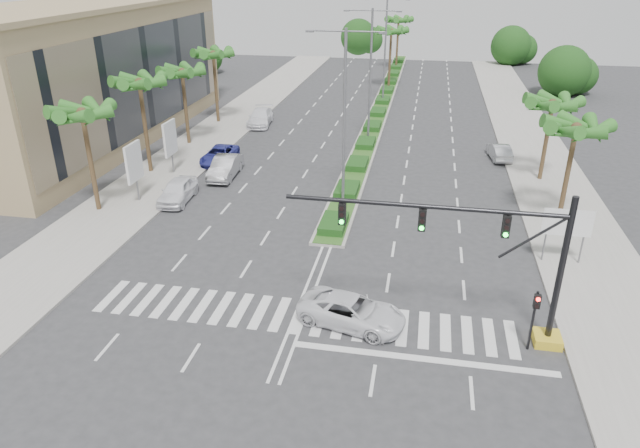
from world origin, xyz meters
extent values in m
plane|color=#333335|center=(0.00, 0.00, 0.00)|extent=(160.00, 160.00, 0.00)
cube|color=gray|center=(15.20, 20.00, 0.07)|extent=(6.00, 120.00, 0.15)
cube|color=gray|center=(-15.20, 20.00, 0.07)|extent=(6.00, 120.00, 0.15)
cube|color=gray|center=(0.00, 45.00, 0.10)|extent=(2.20, 75.00, 0.20)
cube|color=#295B1F|center=(0.00, 45.00, 0.22)|extent=(1.80, 75.00, 0.04)
cube|color=tan|center=(-26.00, 26.00, 6.00)|extent=(12.00, 36.00, 12.00)
cube|color=gold|center=(11.50, 0.00, 0.23)|extent=(1.20, 1.20, 0.45)
cylinder|color=black|center=(11.50, 0.00, 3.70)|extent=(0.28, 0.28, 7.00)
cylinder|color=black|center=(5.50, 0.00, 6.30)|extent=(12.00, 0.20, 0.20)
cylinder|color=black|center=(10.10, 0.00, 5.20)|extent=(2.53, 0.12, 2.15)
cube|color=black|center=(9.00, 0.00, 5.65)|extent=(0.32, 0.24, 1.00)
cylinder|color=#19E533|center=(9.00, -0.14, 5.33)|extent=(0.20, 0.06, 0.20)
cube|color=black|center=(5.50, 0.00, 5.65)|extent=(0.32, 0.24, 1.00)
cylinder|color=#19E533|center=(5.50, -0.14, 5.33)|extent=(0.20, 0.06, 0.20)
cube|color=black|center=(2.00, 0.00, 5.65)|extent=(0.32, 0.24, 1.00)
cylinder|color=#19E533|center=(2.00, -0.14, 5.33)|extent=(0.20, 0.06, 0.20)
cylinder|color=black|center=(10.60, -0.60, 1.50)|extent=(0.12, 0.12, 3.00)
cube|color=black|center=(10.60, -0.75, 2.60)|extent=(0.28, 0.22, 0.65)
cylinder|color=red|center=(10.60, -0.88, 2.78)|extent=(0.18, 0.05, 0.18)
cylinder|color=slate|center=(12.50, 8.00, 1.40)|extent=(0.10, 0.10, 2.80)
cylinder|color=slate|center=(14.50, 8.00, 1.40)|extent=(0.10, 0.10, 2.80)
cube|color=#0C6638|center=(13.50, 8.00, 2.60)|extent=(2.60, 0.08, 1.50)
cube|color=white|center=(13.50, 7.95, 2.60)|extent=(2.70, 0.02, 1.60)
cylinder|color=slate|center=(-14.50, 12.00, 1.40)|extent=(0.12, 0.12, 2.80)
cube|color=white|center=(-14.50, 12.00, 3.00)|extent=(0.18, 2.10, 2.70)
cube|color=#D8594C|center=(-14.50, 12.00, 3.00)|extent=(0.12, 2.00, 2.60)
cylinder|color=slate|center=(-14.50, 18.00, 1.40)|extent=(0.12, 0.12, 2.80)
cube|color=white|center=(-14.50, 18.00, 3.00)|extent=(0.18, 2.10, 2.70)
cube|color=#D8594C|center=(-14.50, 18.00, 3.00)|extent=(0.12, 2.00, 2.60)
cylinder|color=brown|center=(-16.50, 10.00, 3.50)|extent=(0.32, 0.32, 7.00)
sphere|color=brown|center=(-16.50, 10.00, 6.90)|extent=(0.70, 0.70, 0.70)
cone|color=#2B5F1E|center=(-15.40, 10.00, 6.80)|extent=(0.90, 3.62, 1.50)
cone|color=#2B5F1E|center=(-15.81, 10.86, 6.80)|extent=(3.39, 2.96, 1.50)
cone|color=#2B5F1E|center=(-16.74, 11.07, 6.80)|extent=(3.73, 1.68, 1.50)
cone|color=#2B5F1E|center=(-17.49, 10.48, 6.80)|extent=(2.38, 3.65, 1.50)
cone|color=#2B5F1E|center=(-17.49, 9.52, 6.80)|extent=(2.38, 3.65, 1.50)
cone|color=#2B5F1E|center=(-16.74, 8.93, 6.80)|extent=(3.73, 1.68, 1.50)
cone|color=#2B5F1E|center=(-15.81, 9.14, 6.80)|extent=(3.39, 2.96, 1.50)
cylinder|color=brown|center=(-16.50, 18.00, 3.70)|extent=(0.32, 0.32, 7.40)
sphere|color=brown|center=(-16.50, 18.00, 7.30)|extent=(0.70, 0.70, 0.70)
cone|color=#2B5F1E|center=(-15.40, 18.00, 7.20)|extent=(0.90, 3.62, 1.50)
cone|color=#2B5F1E|center=(-15.81, 18.86, 7.20)|extent=(3.39, 2.96, 1.50)
cone|color=#2B5F1E|center=(-16.74, 19.07, 7.20)|extent=(3.73, 1.68, 1.50)
cone|color=#2B5F1E|center=(-17.49, 18.48, 7.20)|extent=(2.38, 3.65, 1.50)
cone|color=#2B5F1E|center=(-17.49, 17.52, 7.20)|extent=(2.38, 3.65, 1.50)
cone|color=#2B5F1E|center=(-16.74, 16.93, 7.20)|extent=(3.73, 1.68, 1.50)
cone|color=#2B5F1E|center=(-15.81, 17.14, 7.20)|extent=(3.39, 2.96, 1.50)
cylinder|color=brown|center=(-16.50, 26.00, 3.40)|extent=(0.32, 0.32, 6.80)
sphere|color=brown|center=(-16.50, 26.00, 6.70)|extent=(0.70, 0.70, 0.70)
cone|color=#2B5F1E|center=(-15.40, 26.00, 6.60)|extent=(0.90, 3.62, 1.50)
cone|color=#2B5F1E|center=(-15.81, 26.86, 6.60)|extent=(3.39, 2.96, 1.50)
cone|color=#2B5F1E|center=(-16.74, 27.07, 6.60)|extent=(3.73, 1.68, 1.50)
cone|color=#2B5F1E|center=(-17.49, 26.48, 6.60)|extent=(2.38, 3.65, 1.50)
cone|color=#2B5F1E|center=(-17.49, 25.52, 6.60)|extent=(2.38, 3.65, 1.50)
cone|color=#2B5F1E|center=(-16.74, 24.93, 6.60)|extent=(3.73, 1.68, 1.50)
cone|color=#2B5F1E|center=(-15.81, 25.14, 6.60)|extent=(3.39, 2.96, 1.50)
cylinder|color=brown|center=(-16.50, 34.00, 3.60)|extent=(0.32, 0.32, 7.20)
sphere|color=brown|center=(-16.50, 34.00, 7.10)|extent=(0.70, 0.70, 0.70)
cone|color=#2B5F1E|center=(-15.40, 34.00, 7.00)|extent=(0.90, 3.62, 1.50)
cone|color=#2B5F1E|center=(-15.81, 34.86, 7.00)|extent=(3.39, 2.96, 1.50)
cone|color=#2B5F1E|center=(-16.74, 35.07, 7.00)|extent=(3.73, 1.68, 1.50)
cone|color=#2B5F1E|center=(-17.49, 34.48, 7.00)|extent=(2.38, 3.65, 1.50)
cone|color=#2B5F1E|center=(-17.49, 33.52, 7.00)|extent=(2.38, 3.65, 1.50)
cone|color=#2B5F1E|center=(-16.74, 32.93, 7.00)|extent=(3.73, 1.68, 1.50)
cone|color=#2B5F1E|center=(-15.81, 33.14, 7.00)|extent=(3.39, 2.96, 1.50)
cylinder|color=brown|center=(14.50, 14.00, 3.25)|extent=(0.32, 0.32, 6.50)
sphere|color=brown|center=(14.50, 14.00, 6.40)|extent=(0.70, 0.70, 0.70)
cone|color=#2B5F1E|center=(15.60, 14.00, 6.30)|extent=(0.90, 3.62, 1.50)
cone|color=#2B5F1E|center=(15.19, 14.86, 6.30)|extent=(3.39, 2.96, 1.50)
cone|color=#2B5F1E|center=(14.26, 15.07, 6.30)|extent=(3.73, 1.68, 1.50)
cone|color=#2B5F1E|center=(13.51, 14.48, 6.30)|extent=(2.38, 3.65, 1.50)
cone|color=#2B5F1E|center=(13.51, 13.52, 6.30)|extent=(2.38, 3.65, 1.50)
cone|color=#2B5F1E|center=(14.26, 12.93, 6.30)|extent=(3.73, 1.68, 1.50)
cone|color=#2B5F1E|center=(15.19, 13.14, 6.30)|extent=(3.39, 2.96, 1.50)
cylinder|color=brown|center=(14.50, 22.00, 3.10)|extent=(0.32, 0.32, 6.20)
sphere|color=brown|center=(14.50, 22.00, 6.10)|extent=(0.70, 0.70, 0.70)
cone|color=#2B5F1E|center=(15.60, 22.00, 6.00)|extent=(0.90, 3.62, 1.50)
cone|color=#2B5F1E|center=(15.19, 22.86, 6.00)|extent=(3.39, 2.96, 1.50)
cone|color=#2B5F1E|center=(14.26, 23.07, 6.00)|extent=(3.73, 1.68, 1.50)
cone|color=#2B5F1E|center=(13.51, 22.48, 6.00)|extent=(2.38, 3.65, 1.50)
cone|color=#2B5F1E|center=(13.51, 21.52, 6.00)|extent=(2.38, 3.65, 1.50)
cone|color=#2B5F1E|center=(14.26, 20.93, 6.00)|extent=(3.73, 1.68, 1.50)
cone|color=#2B5F1E|center=(15.19, 21.14, 6.00)|extent=(3.39, 2.96, 1.50)
cylinder|color=brown|center=(0.00, 55.00, 3.75)|extent=(0.32, 0.32, 7.50)
sphere|color=brown|center=(0.00, 55.00, 7.40)|extent=(0.70, 0.70, 0.70)
cone|color=#2B5F1E|center=(1.10, 55.00, 7.30)|extent=(0.90, 3.62, 1.50)
cone|color=#2B5F1E|center=(0.69, 55.86, 7.30)|extent=(3.39, 2.96, 1.50)
cone|color=#2B5F1E|center=(-0.24, 56.07, 7.30)|extent=(3.73, 1.68, 1.50)
cone|color=#2B5F1E|center=(-0.99, 55.48, 7.30)|extent=(2.38, 3.65, 1.50)
cone|color=#2B5F1E|center=(-0.99, 54.52, 7.30)|extent=(2.38, 3.65, 1.50)
cone|color=#2B5F1E|center=(-0.24, 53.93, 7.30)|extent=(3.73, 1.68, 1.50)
cone|color=#2B5F1E|center=(0.69, 54.14, 7.30)|extent=(3.39, 2.96, 1.50)
cylinder|color=brown|center=(0.00, 70.00, 3.75)|extent=(0.32, 0.32, 7.50)
sphere|color=brown|center=(0.00, 70.00, 7.40)|extent=(0.70, 0.70, 0.70)
cone|color=#2B5F1E|center=(1.10, 70.00, 7.30)|extent=(0.90, 3.62, 1.50)
cone|color=#2B5F1E|center=(0.69, 70.86, 7.30)|extent=(3.39, 2.96, 1.50)
cone|color=#2B5F1E|center=(-0.24, 71.07, 7.30)|extent=(3.73, 1.68, 1.50)
cone|color=#2B5F1E|center=(-0.99, 70.48, 7.30)|extent=(2.38, 3.65, 1.50)
cone|color=#2B5F1E|center=(-0.99, 69.52, 7.30)|extent=(2.38, 3.65, 1.50)
cone|color=#2B5F1E|center=(-0.24, 68.93, 7.30)|extent=(3.73, 1.68, 1.50)
cone|color=#2B5F1E|center=(0.69, 69.14, 7.30)|extent=(3.39, 2.96, 1.50)
cylinder|color=slate|center=(0.00, 14.00, 6.00)|extent=(0.20, 0.20, 12.00)
cylinder|color=slate|center=(-1.20, 14.00, 11.80)|extent=(2.40, 0.10, 0.10)
cylinder|color=slate|center=(1.20, 14.00, 11.80)|extent=(2.40, 0.10, 0.10)
cube|color=slate|center=(-2.30, 14.00, 11.75)|extent=(0.50, 0.25, 0.12)
cube|color=slate|center=(2.30, 14.00, 11.75)|extent=(0.50, 0.25, 0.12)
cylinder|color=slate|center=(0.00, 30.00, 6.00)|extent=(0.20, 0.20, 12.00)
cylinder|color=slate|center=(-1.20, 30.00, 11.80)|extent=(2.40, 0.10, 0.10)
cylinder|color=slate|center=(1.20, 30.00, 11.80)|extent=(2.40, 0.10, 0.10)
cube|color=slate|center=(-2.30, 30.00, 11.75)|extent=(0.50, 0.25, 0.12)
cube|color=slate|center=(2.30, 30.00, 11.75)|extent=(0.50, 0.25, 0.12)
cylinder|color=slate|center=(0.00, 46.00, 6.00)|extent=(0.20, 0.20, 12.00)
cube|color=slate|center=(2.30, 46.00, 11.75)|extent=(0.50, 0.25, 0.12)
imported|color=white|center=(-11.80, 12.70, 0.80)|extent=(2.17, 4.78, 1.59)
imported|color=#A7A7AC|center=(-10.14, 18.14, 0.82)|extent=(1.99, 5.08, 1.65)
imported|color=#323699|center=(-11.80, 21.43, 0.68)|extent=(2.28, 4.90, 1.36)
imported|color=white|center=(-11.80, 33.91, 0.80)|extent=(2.87, 5.76, 1.61)
imported|color=white|center=(2.58, -0.15, 0.71)|extent=(5.56, 3.57, 1.43)
imported|color=#B7B8BC|center=(11.80, 26.88, 0.69)|extent=(2.02, 4.33, 1.37)
camera|label=1|loc=(5.32, -22.76, 15.87)|focal=32.00mm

